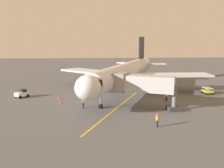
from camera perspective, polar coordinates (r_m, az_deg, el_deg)
The scene contains 11 objects.
ground_plane at distance 52.08m, azimuth 4.93°, elevation -2.00°, with size 220.00×220.00×0.00m, color #565659.
apron_lead_in_line at distance 46.82m, azimuth 3.73°, elevation -3.29°, with size 0.24×40.00×0.01m, color yellow.
airplane at distance 52.26m, azimuth 2.95°, elevation 2.51°, with size 32.10×38.34×11.50m.
jet_bridge at distance 40.16m, azimuth 5.87°, elevation -0.01°, with size 11.19×6.76×5.40m.
ground_crew_marshaller at distance 31.89m, azimuth 10.09°, elevation -7.96°, with size 0.45×0.47×1.71m.
ground_crew_wing_walker at distance 45.69m, azimuth 12.09°, elevation -2.68°, with size 0.46×0.45×1.71m.
ground_crew_loader at distance 40.15m, azimuth -6.47°, elevation -4.22°, with size 0.43×0.31×1.71m.
baggage_cart_near_nose at distance 54.22m, azimuth 20.57°, elevation -1.41°, with size 1.60×2.63×1.27m.
tug_portside at distance 50.52m, azimuth -19.48°, elevation -2.07°, with size 2.67×2.71×1.50m.
safety_cone_nose_left at distance 46.75m, azimuth -11.86°, elevation -3.16°, with size 0.32×0.32×0.55m, color #F2590F.
safety_cone_nose_right at distance 43.56m, azimuth -11.50°, elevation -4.08°, with size 0.32×0.32×0.55m, color #F2590F.
Camera 1 is at (8.23, 50.36, 10.40)m, focal length 40.86 mm.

